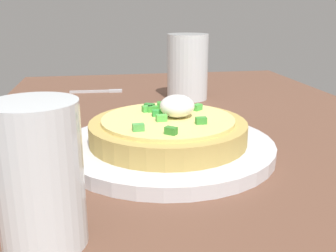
% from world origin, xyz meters
% --- Properties ---
extents(dining_table, '(1.17, 0.67, 0.02)m').
position_xyz_m(dining_table, '(0.00, 0.00, 0.01)').
color(dining_table, brown).
rests_on(dining_table, ground).
extents(plate, '(0.26, 0.26, 0.02)m').
position_xyz_m(plate, '(0.02, -0.06, 0.03)').
color(plate, silver).
rests_on(plate, dining_table).
extents(pizza, '(0.19, 0.19, 0.06)m').
position_xyz_m(pizza, '(0.02, -0.06, 0.05)').
color(pizza, tan).
rests_on(pizza, plate).
extents(cup_near, '(0.07, 0.07, 0.11)m').
position_xyz_m(cup_near, '(0.20, -0.19, 0.07)').
color(cup_near, silver).
rests_on(cup_near, dining_table).
extents(cup_far, '(0.08, 0.08, 0.13)m').
position_xyz_m(cup_far, '(-0.27, 0.03, 0.08)').
color(cup_far, silver).
rests_on(cup_far, dining_table).
extents(fork, '(0.01, 0.11, 0.00)m').
position_xyz_m(fork, '(-0.36, -0.14, 0.02)').
color(fork, '#B7B7BC').
rests_on(fork, dining_table).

